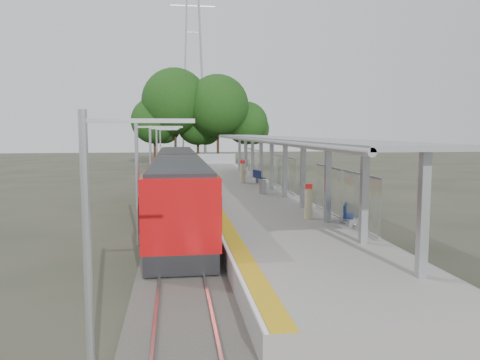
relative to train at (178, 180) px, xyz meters
name	(u,v)px	position (x,y,z in m)	size (l,w,h in m)	color
ground	(327,291)	(4.50, -14.98, -2.05)	(200.00, 200.00, 0.00)	#474438
trackbed	(177,199)	(0.00, 5.02, -1.93)	(3.00, 70.00, 0.24)	#59544C
platform	(239,193)	(4.50, 5.02, -1.55)	(6.00, 50.00, 1.00)	gray
tactile_strip	(204,187)	(1.95, 5.02, -1.04)	(0.60, 50.00, 0.02)	gold
end_fence	(212,159)	(4.50, 29.97, -0.45)	(6.00, 0.10, 1.20)	#9EA0A5
train	(178,180)	(0.00, 0.00, 0.00)	(2.74, 27.60, 3.62)	black
canopy	(272,144)	(6.11, 1.21, 2.15)	(3.27, 38.00, 3.66)	#9EA0A5
pylon	(193,54)	(3.50, 58.02, 16.95)	(8.00, 4.00, 38.00)	#9EA0A5
tree_cluster	(195,110)	(2.89, 38.71, 6.00)	(19.73, 10.34, 13.94)	#382316
catenary_masts	(152,162)	(-1.72, 4.02, 0.86)	(2.08, 48.16, 5.40)	#9EA0A5
bench_near	(347,214)	(7.12, -9.80, -0.56)	(0.97, 1.42, 0.94)	#101D52
bench_mid	(258,176)	(6.23, 6.69, -0.51)	(0.78, 1.56, 1.02)	#101D52
bench_far	(244,165)	(7.08, 19.54, -0.54)	(0.72, 1.49, 0.98)	#101D52
info_pillar_near	(309,204)	(5.89, -8.13, -0.35)	(0.36, 0.36, 1.61)	beige
info_pillar_far	(243,173)	(5.06, 7.07, -0.29)	(0.40, 0.40, 1.77)	beige
litter_bin	(262,187)	(5.41, 0.62, -0.59)	(0.45, 0.45, 0.92)	#9EA0A5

